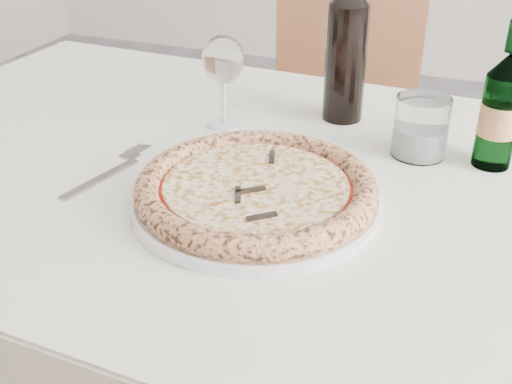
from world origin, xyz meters
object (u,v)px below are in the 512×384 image
(plate, at_px, (256,199))
(wine_bottle, at_px, (346,51))
(dining_table, at_px, (279,220))
(wine_glass, at_px, (223,62))
(chair_far, at_px, (350,119))
(beer_bottle, at_px, (500,111))
(tumbler, at_px, (420,131))
(pizza, at_px, (256,188))

(plate, bearing_deg, wine_bottle, 84.44)
(dining_table, xyz_separation_m, wine_glass, (-0.15, 0.14, 0.20))
(wine_glass, xyz_separation_m, wine_bottle, (0.19, 0.11, 0.01))
(dining_table, relative_size, wine_bottle, 5.35)
(chair_far, distance_m, plate, 0.91)
(plate, distance_m, beer_bottle, 0.40)
(tumbler, xyz_separation_m, beer_bottle, (0.11, 0.00, 0.05))
(plate, relative_size, wine_glass, 2.15)
(plate, bearing_deg, pizza, 160.64)
(pizza, height_order, wine_glass, wine_glass)
(chair_far, bearing_deg, wine_bottle, -79.51)
(beer_bottle, height_order, wine_bottle, wine_bottle)
(dining_table, relative_size, pizza, 4.66)
(dining_table, distance_m, wine_bottle, 0.33)
(chair_far, relative_size, plate, 2.67)
(wine_glass, height_order, beer_bottle, beer_bottle)
(pizza, distance_m, beer_bottle, 0.39)
(wine_glass, height_order, tumbler, wine_glass)
(plate, distance_m, tumbler, 0.31)
(dining_table, height_order, wine_glass, wine_glass)
(dining_table, distance_m, beer_bottle, 0.37)
(pizza, height_order, tumbler, tumbler)
(wine_glass, relative_size, wine_bottle, 0.55)
(chair_far, distance_m, pizza, 0.91)
(plate, bearing_deg, dining_table, 90.00)
(dining_table, height_order, wine_bottle, wine_bottle)
(dining_table, bearing_deg, plate, -90.00)
(chair_far, distance_m, beer_bottle, 0.79)
(chair_far, bearing_deg, dining_table, -85.30)
(wine_bottle, bearing_deg, wine_glass, -150.13)
(plate, relative_size, pizza, 1.04)
(tumbler, distance_m, beer_bottle, 0.12)
(dining_table, relative_size, chair_far, 1.68)
(chair_far, height_order, wine_bottle, wine_bottle)
(plate, height_order, tumbler, tumbler)
(chair_far, relative_size, pizza, 2.77)
(plate, distance_m, wine_glass, 0.30)
(plate, relative_size, wine_bottle, 1.19)
(plate, bearing_deg, tumbler, 52.52)
(dining_table, bearing_deg, pizza, -90.01)
(chair_far, bearing_deg, wine_glass, -98.00)
(dining_table, bearing_deg, wine_bottle, 82.22)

